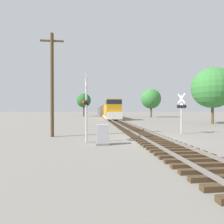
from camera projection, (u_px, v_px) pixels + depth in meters
name	position (u px, v px, depth m)	size (l,w,h in m)	color
ground_plane	(150.00, 139.00, 12.73)	(400.00, 400.00, 0.00)	slate
rail_track_bed	(150.00, 137.00, 12.73)	(2.60, 160.00, 0.31)	#42301E
freight_train	(103.00, 111.00, 75.96)	(3.10, 86.08, 4.36)	#B77A14
crossing_signal_near	(86.00, 105.00, 11.31)	(0.35, 1.01, 4.40)	#B7B7BC
crossing_signal_far	(182.00, 109.00, 15.48)	(0.52, 1.01, 3.60)	#B7B7BC
relay_cabinet	(103.00, 135.00, 10.60)	(0.80, 0.53, 1.25)	slate
utility_pole	(52.00, 83.00, 13.79)	(1.80, 0.27, 8.18)	#4C3A23
tree_far_right	(213.00, 88.00, 26.62)	(6.14, 6.14, 8.59)	brown
tree_mid_background	(151.00, 99.00, 51.77)	(5.85, 5.85, 8.41)	brown
tree_deep_background	(84.00, 100.00, 59.59)	(4.85, 4.85, 7.86)	#473521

